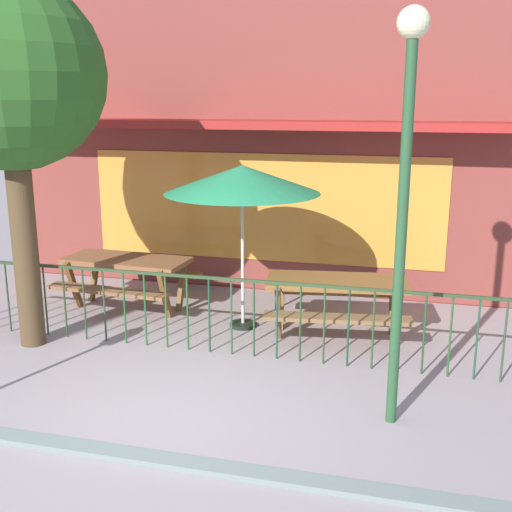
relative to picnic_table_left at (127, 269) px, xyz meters
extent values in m
plane|color=gray|center=(1.69, -2.87, -0.61)|extent=(40.00, 40.00, 0.00)
cube|color=#55231D|center=(1.69, 1.69, -0.61)|extent=(8.68, 0.54, 0.01)
cube|color=brown|center=(1.69, 1.69, 2.02)|extent=(8.68, 0.50, 5.26)
cube|color=orange|center=(1.69, 1.43, 0.74)|extent=(5.64, 0.02, 1.70)
cube|color=#A2221F|center=(1.69, 1.03, 2.04)|extent=(7.38, 0.80, 0.12)
cube|color=#294025|center=(1.69, -1.25, 0.34)|extent=(7.29, 0.04, 0.04)
cylinder|color=#2D3F2C|center=(-1.12, -1.25, -0.14)|extent=(0.02, 0.02, 0.95)
cylinder|color=#2D4F24|center=(-0.84, -1.25, -0.14)|extent=(0.02, 0.02, 0.95)
cylinder|color=#294C2C|center=(-0.56, -1.25, -0.14)|extent=(0.02, 0.02, 0.95)
cylinder|color=#27401F|center=(-0.28, -1.25, -0.14)|extent=(0.02, 0.02, 0.95)
cylinder|color=#294127|center=(0.00, -1.25, -0.14)|extent=(0.02, 0.02, 0.95)
cylinder|color=#2D3E2A|center=(0.28, -1.25, -0.14)|extent=(0.02, 0.02, 0.95)
cylinder|color=#1B5026|center=(0.56, -1.25, -0.14)|extent=(0.02, 0.02, 0.95)
cylinder|color=#245029|center=(0.84, -1.25, -0.14)|extent=(0.02, 0.02, 0.95)
cylinder|color=#295123|center=(1.12, -1.25, -0.14)|extent=(0.02, 0.02, 0.95)
cylinder|color=#204E20|center=(1.41, -1.25, -0.14)|extent=(0.02, 0.02, 0.95)
cylinder|color=#1A4026|center=(1.69, -1.25, -0.14)|extent=(0.02, 0.02, 0.95)
cylinder|color=#274F2D|center=(1.97, -1.25, -0.14)|extent=(0.02, 0.02, 0.95)
cylinder|color=#1D4628|center=(2.25, -1.25, -0.14)|extent=(0.02, 0.02, 0.95)
cylinder|color=#1B4431|center=(2.53, -1.25, -0.14)|extent=(0.02, 0.02, 0.95)
cylinder|color=#253F25|center=(2.81, -1.25, -0.14)|extent=(0.02, 0.02, 0.95)
cylinder|color=#2D4223|center=(3.09, -1.25, -0.14)|extent=(0.02, 0.02, 0.95)
cylinder|color=#1B3E27|center=(3.37, -1.25, -0.14)|extent=(0.02, 0.02, 0.95)
cylinder|color=#264623|center=(3.65, -1.25, -0.14)|extent=(0.02, 0.02, 0.95)
cylinder|color=#29502A|center=(3.93, -1.25, -0.14)|extent=(0.02, 0.02, 0.95)
cylinder|color=#1F4522|center=(4.21, -1.25, -0.14)|extent=(0.02, 0.02, 0.95)
cylinder|color=#244E24|center=(4.49, -1.25, -0.14)|extent=(0.02, 0.02, 0.95)
cylinder|color=#1E4A2F|center=(4.77, -1.25, -0.14)|extent=(0.02, 0.02, 0.95)
cylinder|color=#2D422C|center=(5.05, -1.25, -0.14)|extent=(0.02, 0.02, 0.95)
cube|color=brown|center=(0.00, 0.00, 0.13)|extent=(1.85, 0.88, 0.07)
cube|color=brown|center=(-0.04, -0.55, -0.17)|extent=(1.81, 0.38, 0.05)
cube|color=brown|center=(0.04, 0.55, -0.17)|extent=(1.81, 0.38, 0.05)
cube|color=brown|center=(-0.76, -0.23, -0.24)|extent=(0.09, 0.35, 0.78)
cube|color=brown|center=(-0.72, 0.33, -0.24)|extent=(0.09, 0.35, 0.78)
cube|color=brown|center=(0.72, -0.33, -0.24)|extent=(0.09, 0.35, 0.78)
cube|color=brown|center=(0.76, 0.23, -0.24)|extent=(0.09, 0.35, 0.78)
cube|color=brown|center=(3.11, -0.33, 0.13)|extent=(1.89, 1.00, 0.07)
cube|color=brown|center=(3.19, -0.87, -0.17)|extent=(1.82, 0.51, 0.05)
cube|color=brown|center=(3.04, 0.22, -0.17)|extent=(1.82, 0.51, 0.05)
cube|color=brown|center=(2.42, -0.71, -0.24)|extent=(0.12, 0.36, 0.78)
cube|color=brown|center=(2.34, -0.15, -0.24)|extent=(0.12, 0.36, 0.78)
cube|color=brown|center=(3.88, -0.50, -0.24)|extent=(0.12, 0.36, 0.78)
cube|color=brown|center=(3.81, 0.05, -0.24)|extent=(0.12, 0.36, 0.78)
cylinder|color=black|center=(1.84, -0.29, -0.59)|extent=(0.36, 0.36, 0.05)
cylinder|color=#B5B7AD|center=(1.84, -0.29, 0.46)|extent=(0.04, 0.04, 2.15)
cone|color=#228052|center=(1.84, -0.29, 1.41)|extent=(2.04, 2.04, 0.36)
cylinder|color=#4C3823|center=(-0.58, -1.55, 0.73)|extent=(0.31, 0.31, 2.69)
sphere|color=#2C5D21|center=(-0.58, -1.55, 2.69)|extent=(2.22, 2.22, 2.22)
cylinder|color=#274E2D|center=(3.93, -2.43, 1.15)|extent=(0.10, 0.10, 3.52)
sphere|color=beige|center=(3.93, -2.43, 3.03)|extent=(0.28, 0.28, 0.28)
cube|color=slate|center=(1.69, -3.66, -0.61)|extent=(12.16, 0.20, 0.11)
camera|label=1|loc=(4.05, -8.09, 2.43)|focal=44.14mm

